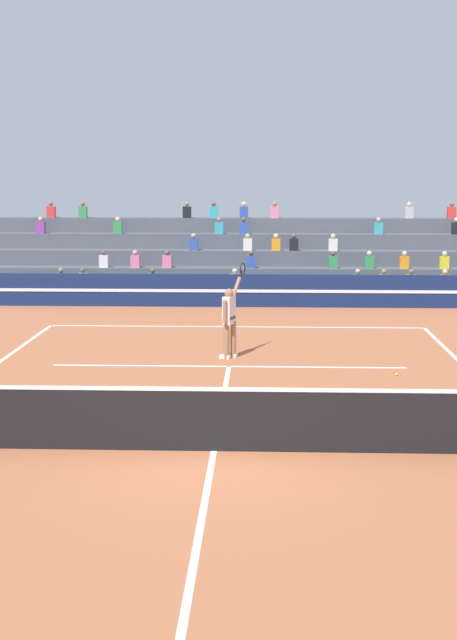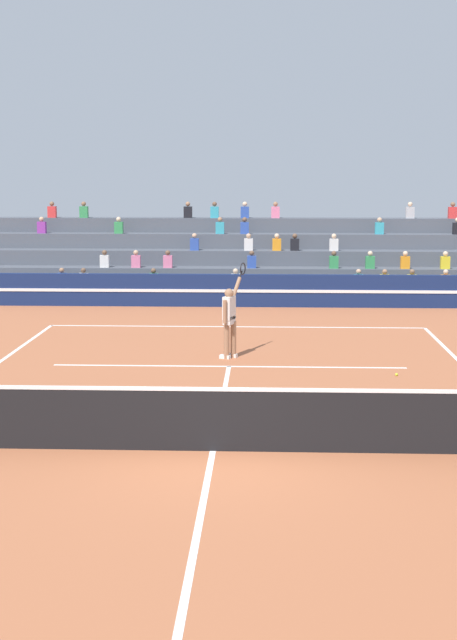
% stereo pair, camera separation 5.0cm
% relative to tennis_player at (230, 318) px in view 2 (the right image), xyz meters
% --- Properties ---
extents(ground_plane, '(120.00, 120.00, 0.00)m').
position_rel_tennis_player_xyz_m(ground_plane, '(0.02, -7.42, -0.98)').
color(ground_plane, '#AD603D').
extents(court_lines, '(11.10, 23.90, 0.01)m').
position_rel_tennis_player_xyz_m(court_lines, '(0.02, -7.42, -0.98)').
color(court_lines, white).
rests_on(court_lines, ground).
extents(tennis_net, '(12.00, 0.10, 1.10)m').
position_rel_tennis_player_xyz_m(tennis_net, '(0.02, -7.42, -0.44)').
color(tennis_net, slate).
rests_on(tennis_net, ground).
extents(sponsor_banner_wall, '(18.00, 0.26, 1.10)m').
position_rel_tennis_player_xyz_m(sponsor_banner_wall, '(0.02, 8.53, -0.43)').
color(sponsor_banner_wall, navy).
rests_on(sponsor_banner_wall, ground).
extents(bleacher_stand, '(20.63, 4.75, 3.38)m').
position_rel_tennis_player_xyz_m(bleacher_stand, '(0.03, 12.33, 0.03)').
color(bleacher_stand, '#4C515B').
rests_on(bleacher_stand, ground).
extents(tennis_player, '(0.65, 1.21, 2.33)m').
position_rel_tennis_player_xyz_m(tennis_player, '(0.00, 0.00, 0.00)').
color(tennis_player, '#9E7051').
rests_on(tennis_player, ground).
extents(tennis_ball, '(0.07, 0.07, 0.07)m').
position_rel_tennis_player_xyz_m(tennis_ball, '(3.79, -1.82, -0.95)').
color(tennis_ball, '#C6DB33').
rests_on(tennis_ball, ground).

